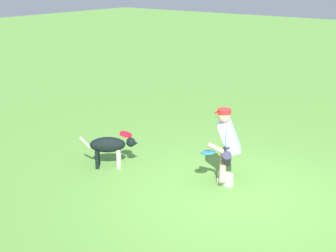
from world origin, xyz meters
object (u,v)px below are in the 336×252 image
(dog, at_px, (110,146))
(frisbee_held, at_px, (208,153))
(person, at_px, (227,143))
(frisbee_flying, at_px, (126,134))

(dog, distance_m, frisbee_held, 1.91)
(person, bearing_deg, frisbee_flying, -14.69)
(person, relative_size, frisbee_flying, 5.59)
(frisbee_flying, bearing_deg, dog, 52.90)
(person, xyz_separation_m, frisbee_held, (0.14, 0.36, -0.09))
(person, bearing_deg, dog, -9.88)
(dog, xyz_separation_m, frisbee_held, (-1.86, -0.38, 0.20))
(person, distance_m, frisbee_flying, 1.90)
(person, relative_size, dog, 1.51)
(dog, bearing_deg, frisbee_held, -28.44)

